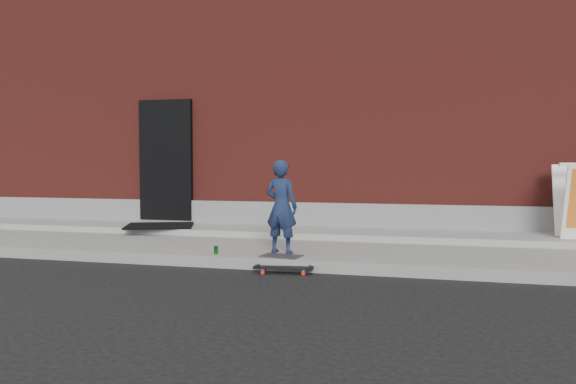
% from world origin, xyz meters
% --- Properties ---
extents(ground, '(80.00, 80.00, 0.00)m').
position_xyz_m(ground, '(0.00, 0.00, 0.00)').
color(ground, black).
rests_on(ground, ground).
extents(sidewalk, '(20.00, 3.00, 0.15)m').
position_xyz_m(sidewalk, '(0.00, 1.50, 0.07)').
color(sidewalk, gray).
rests_on(sidewalk, ground).
extents(apron, '(20.00, 1.20, 0.10)m').
position_xyz_m(apron, '(0.00, 2.40, 0.20)').
color(apron, gray).
rests_on(apron, sidewalk).
extents(building, '(20.00, 8.10, 5.00)m').
position_xyz_m(building, '(-0.00, 6.99, 2.50)').
color(building, maroon).
rests_on(building, ground).
extents(child, '(0.51, 0.39, 1.24)m').
position_xyz_m(child, '(0.31, 0.49, 0.77)').
color(child, '#192546').
rests_on(child, sidewalk).
extents(skateboard, '(0.73, 0.29, 0.08)m').
position_xyz_m(skateboard, '(0.50, -0.12, 0.07)').
color(skateboard, red).
rests_on(skateboard, ground).
extents(soda_can, '(0.07, 0.07, 0.11)m').
position_xyz_m(soda_can, '(-0.49, 0.17, 0.20)').
color(soda_can, '#167022').
rests_on(soda_can, sidewalk).
extents(doormat, '(1.37, 1.24, 0.03)m').
position_xyz_m(doormat, '(-2.30, 2.09, 0.27)').
color(doormat, black).
rests_on(doormat, apron).
extents(utility_plate, '(0.54, 0.39, 0.02)m').
position_xyz_m(utility_plate, '(0.38, 0.20, 0.16)').
color(utility_plate, '#4D4C51').
rests_on(utility_plate, sidewalk).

